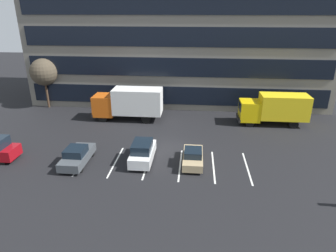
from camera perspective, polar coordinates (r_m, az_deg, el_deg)
The scene contains 9 objects.
ground_plane at distance 28.36m, azimuth -0.08°, elevation -4.07°, with size 120.00×120.00×0.00m, color black.
office_building at distance 43.54m, azimuth 2.28°, elevation 17.36°, with size 39.13×14.03×18.00m.
lot_markings at distance 25.42m, azimuth -0.81°, elevation -7.33°, with size 14.14×5.40×0.01m.
box_truck_yellow_all at distance 35.22m, azimuth 19.89°, elevation 3.30°, with size 7.55×2.50×3.50m.
box_truck_orange at distance 34.91m, azimuth -7.51°, elevation 4.54°, with size 8.13×2.69×3.77m.
suv_white at distance 25.49m, azimuth -4.93°, elevation -5.00°, with size 1.79×4.21×1.91m.
sedan_tan at distance 25.22m, azimuth 4.83°, elevation -5.95°, with size 1.65×3.94×1.41m.
sedan_charcoal at distance 26.31m, azimuth -17.13°, elevation -5.52°, with size 1.81×4.33×1.55m.
bare_tree at distance 41.67m, azimuth -22.86°, elevation 9.54°, with size 3.44×3.44×6.46m.
Camera 1 is at (2.44, -25.39, 12.40)m, focal length 31.59 mm.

